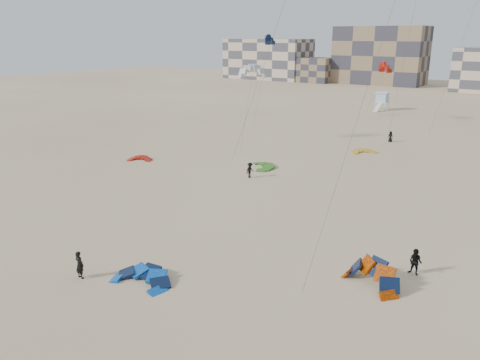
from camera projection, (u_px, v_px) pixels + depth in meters
The scene contains 17 objects.
ground at pixel (155, 268), 32.02m from camera, with size 320.00×320.00×0.00m, color beige.
kite_ground_blue at pixel (141, 282), 30.12m from camera, with size 4.15×4.20×1.26m, color blue, non-canonical shape.
kite_ground_orange at pixel (370, 285), 29.75m from camera, with size 4.11×3.03×2.75m, color #E95500, non-canonical shape.
kite_ground_red at pixel (140, 160), 59.60m from camera, with size 2.93×3.06×0.76m, color #BB2000, non-canonical shape.
kite_ground_green at pixel (263, 167), 56.37m from camera, with size 3.78×4.00×0.57m, color #318C1B, non-canonical shape.
kite_ground_yellow at pixel (364, 153), 63.39m from camera, with size 3.35×3.51×0.57m, color orange, non-canonical shape.
kitesurfer_main at pixel (80, 265), 30.40m from camera, with size 0.69×0.45×1.89m, color black.
kitesurfer_b at pixel (415, 262), 30.85m from camera, with size 0.88×0.68×1.81m, color black.
kitesurfer_c at pixel (250, 170), 52.04m from camera, with size 1.12×0.64×1.73m, color black.
kitesurfer_e at pixel (390, 137), 69.59m from camera, with size 0.78×0.51×1.60m, color black.
kite_fly_grey at pixel (252, 73), 66.05m from camera, with size 7.03×11.94×10.71m.
kite_fly_navy at pixel (270, 41), 81.92m from camera, with size 5.45×12.43×14.54m.
kite_fly_red at pixel (385, 68), 82.33m from camera, with size 4.89×7.66×10.01m.
lifeguard_tower_far at pixel (382, 101), 98.93m from camera, with size 2.77×5.21×3.79m.
condo_west_a at pixel (268, 59), 170.15m from camera, with size 30.00×15.00×14.00m, color beige.
condo_west_b at pixel (380, 55), 151.04m from camera, with size 28.00×14.00×18.00m, color #876F52.
condo_fill_left at pixel (315, 70), 158.63m from camera, with size 12.00×10.00×8.00m, color #876F52.
Camera 1 is at (21.15, -20.42, 15.22)m, focal length 35.00 mm.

